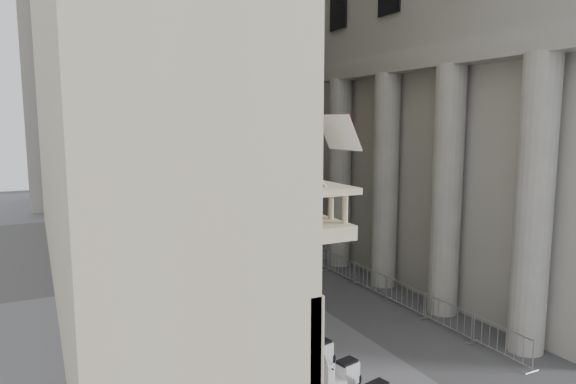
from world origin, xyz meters
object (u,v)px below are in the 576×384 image
pedestrian_b (190,208)px  pedestrian_a (197,227)px  security_tent (195,196)px  info_kiosk (212,283)px  street_lamp (180,172)px

pedestrian_b → pedestrian_a: bearing=74.6°
security_tent → info_kiosk: (-2.59, -11.31, -2.14)m
pedestrian_a → security_tent: bearing=87.1°
info_kiosk → street_lamp: bearing=83.1°
security_tent → pedestrian_b: bearing=77.1°
security_tent → info_kiosk: security_tent is taller
pedestrian_a → info_kiosk: bearing=97.7°
pedestrian_b → security_tent: bearing=73.7°
street_lamp → pedestrian_b: (4.35, 14.04, -4.34)m
street_lamp → pedestrian_a: street_lamp is taller
security_tent → pedestrian_a: 2.21m
security_tent → info_kiosk: bearing=-102.9°
pedestrian_a → pedestrian_b: (1.53, 7.18, 0.06)m
security_tent → street_lamp: street_lamp is taller
pedestrian_b → street_lamp: bearing=69.4°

